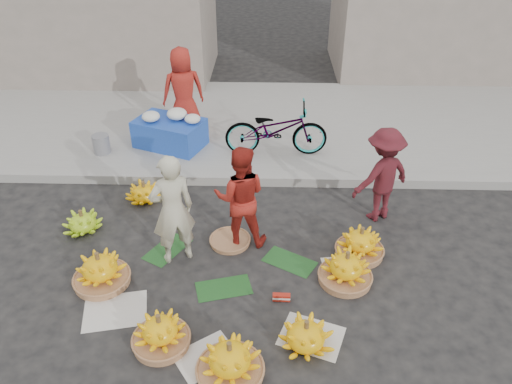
{
  "coord_description": "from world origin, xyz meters",
  "views": [
    {
      "loc": [
        0.41,
        -4.55,
        4.21
      ],
      "look_at": [
        0.26,
        0.84,
        0.7
      ],
      "focal_mm": 35.0,
      "sensor_mm": 36.0,
      "label": 1
    }
  ],
  "objects_px": {
    "banana_bunch_0": "(100,270)",
    "banana_bunch_4": "(346,269)",
    "vendor_cream": "(172,210)",
    "flower_table": "(170,131)",
    "bicycle": "(276,129)"
  },
  "relations": [
    {
      "from": "banana_bunch_0",
      "to": "flower_table",
      "type": "distance_m",
      "value": 3.36
    },
    {
      "from": "flower_table",
      "to": "vendor_cream",
      "type": "bearing_deg",
      "value": -57.02
    },
    {
      "from": "banana_bunch_4",
      "to": "flower_table",
      "type": "height_order",
      "value": "flower_table"
    },
    {
      "from": "vendor_cream",
      "to": "flower_table",
      "type": "bearing_deg",
      "value": -104.61
    },
    {
      "from": "vendor_cream",
      "to": "bicycle",
      "type": "height_order",
      "value": "vendor_cream"
    },
    {
      "from": "banana_bunch_4",
      "to": "banana_bunch_0",
      "type": "bearing_deg",
      "value": -177.73
    },
    {
      "from": "banana_bunch_4",
      "to": "bicycle",
      "type": "xyz_separation_m",
      "value": [
        -0.83,
        2.98,
        0.38
      ]
    },
    {
      "from": "banana_bunch_0",
      "to": "flower_table",
      "type": "bearing_deg",
      "value": 85.26
    },
    {
      "from": "banana_bunch_0",
      "to": "banana_bunch_4",
      "type": "height_order",
      "value": "banana_bunch_0"
    },
    {
      "from": "flower_table",
      "to": "banana_bunch_4",
      "type": "bearing_deg",
      "value": -28.56
    },
    {
      "from": "bicycle",
      "to": "vendor_cream",
      "type": "bearing_deg",
      "value": 152.79
    },
    {
      "from": "banana_bunch_4",
      "to": "bicycle",
      "type": "distance_m",
      "value": 3.12
    },
    {
      "from": "banana_bunch_0",
      "to": "banana_bunch_4",
      "type": "distance_m",
      "value": 2.94
    },
    {
      "from": "banana_bunch_0",
      "to": "flower_table",
      "type": "height_order",
      "value": "flower_table"
    },
    {
      "from": "banana_bunch_4",
      "to": "vendor_cream",
      "type": "relative_size",
      "value": 0.45
    }
  ]
}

